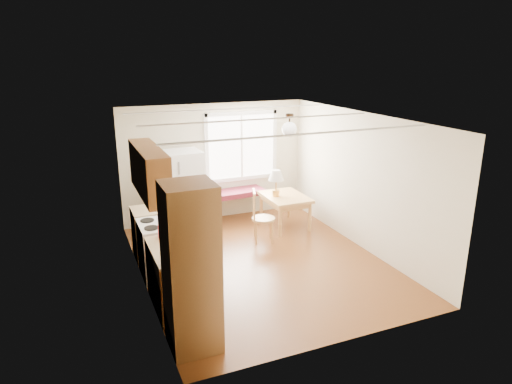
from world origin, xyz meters
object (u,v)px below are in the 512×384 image
refrigerator (185,192)px  chair (259,213)px  bench (232,194)px  dining_table (285,200)px

refrigerator → chair: bearing=-45.6°
refrigerator → bench: (1.09, 0.24, -0.24)m
refrigerator → dining_table: 2.06m
chair → refrigerator: bearing=155.3°
dining_table → bench: bearing=137.7°
bench → dining_table: (0.88, -0.79, -0.02)m
bench → refrigerator: bearing=-171.7°
refrigerator → dining_table: refrigerator is taller
dining_table → chair: (-0.82, -0.52, 0.01)m
refrigerator → chair: (1.15, -1.08, -0.25)m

